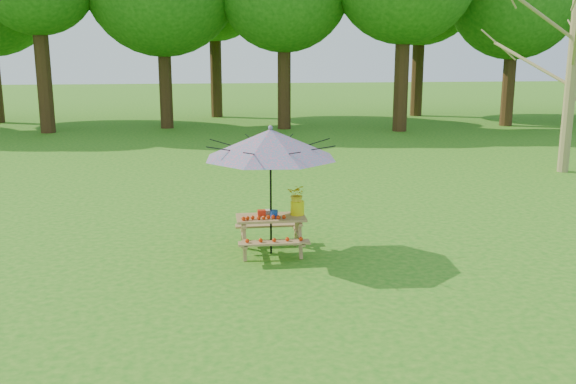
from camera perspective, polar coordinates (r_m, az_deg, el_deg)
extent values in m
cylinder|color=#92804F|center=(20.09, 23.84, 8.78)|extent=(0.42, 0.42, 5.07)
cube|color=#A07548|center=(11.17, -1.53, -2.29)|extent=(1.20, 0.62, 0.04)
cube|color=#A07548|center=(10.73, -1.24, -4.55)|extent=(1.20, 0.22, 0.04)
cube|color=#A07548|center=(11.78, -1.78, -2.97)|extent=(1.20, 0.22, 0.04)
cylinder|color=black|center=(11.06, -1.54, 0.08)|extent=(0.04, 0.04, 2.25)
cone|color=teal|center=(10.91, -1.57, 4.32)|extent=(2.92, 2.92, 0.50)
sphere|color=teal|center=(10.87, -1.58, 5.74)|extent=(0.08, 0.08, 0.08)
cube|color=red|center=(11.22, -2.36, -1.86)|extent=(0.14, 0.12, 0.10)
cylinder|color=#13399D|center=(11.08, -1.24, -1.96)|extent=(0.13, 0.13, 0.13)
cube|color=beige|center=(11.35, -1.93, -1.77)|extent=(0.13, 0.13, 0.07)
cylinder|color=yellow|center=(11.26, 0.84, -1.42)|extent=(0.24, 0.24, 0.24)
imported|color=yellow|center=(11.21, 0.84, -0.21)|extent=(0.41, 0.39, 0.36)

